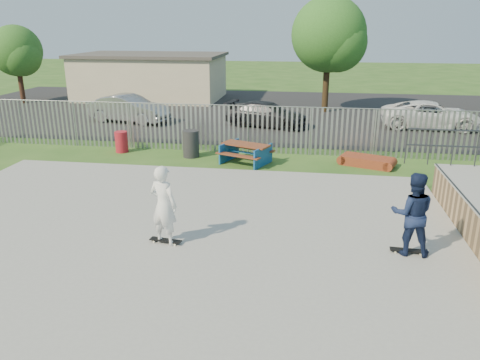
# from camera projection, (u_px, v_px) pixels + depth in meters

# --- Properties ---
(ground) EXTENTS (120.00, 120.00, 0.00)m
(ground) POSITION_uv_depth(u_px,v_px,m) (161.00, 243.00, 11.73)
(ground) COLOR #2E581E
(ground) RESTS_ON ground
(concrete_slab) EXTENTS (15.00, 12.00, 0.15)m
(concrete_slab) POSITION_uv_depth(u_px,v_px,m) (160.00, 241.00, 11.71)
(concrete_slab) COLOR #969691
(concrete_slab) RESTS_ON ground
(fence) EXTENTS (26.04, 16.02, 2.00)m
(fence) POSITION_uv_depth(u_px,v_px,m) (230.00, 157.00, 15.58)
(fence) COLOR gray
(fence) RESTS_ON ground
(picnic_table) EXTENTS (2.29, 2.11, 0.78)m
(picnic_table) POSITION_uv_depth(u_px,v_px,m) (246.00, 153.00, 18.36)
(picnic_table) COLOR brown
(picnic_table) RESTS_ON ground
(funbox) EXTENTS (1.99, 1.48, 0.36)m
(funbox) POSITION_uv_depth(u_px,v_px,m) (367.00, 161.00, 18.10)
(funbox) COLOR maroon
(funbox) RESTS_ON ground
(trash_bin_red) EXTENTS (0.53, 0.53, 0.89)m
(trash_bin_red) POSITION_uv_depth(u_px,v_px,m) (121.00, 142.00, 19.94)
(trash_bin_red) COLOR #A91A26
(trash_bin_red) RESTS_ON ground
(trash_bin_grey) EXTENTS (0.66, 0.66, 1.10)m
(trash_bin_grey) POSITION_uv_depth(u_px,v_px,m) (191.00, 144.00, 19.19)
(trash_bin_grey) COLOR #28282B
(trash_bin_grey) RESTS_ON ground
(parking_lot) EXTENTS (40.00, 18.00, 0.02)m
(parking_lot) POSITION_uv_depth(u_px,v_px,m) (253.00, 111.00, 29.55)
(parking_lot) COLOR black
(parking_lot) RESTS_ON ground
(car_silver) EXTENTS (4.76, 2.49, 1.49)m
(car_silver) POSITION_uv_depth(u_px,v_px,m) (129.00, 109.00, 25.89)
(car_silver) COLOR #A1A1A5
(car_silver) RESTS_ON parking_lot
(car_dark) EXTENTS (4.74, 2.79, 1.29)m
(car_dark) POSITION_uv_depth(u_px,v_px,m) (267.00, 114.00, 24.81)
(car_dark) COLOR black
(car_dark) RESTS_ON parking_lot
(car_white) EXTENTS (5.14, 2.59, 1.40)m
(car_white) POSITION_uv_depth(u_px,v_px,m) (431.00, 115.00, 24.33)
(car_white) COLOR white
(car_white) RESTS_ON parking_lot
(building) EXTENTS (10.40, 6.40, 3.20)m
(building) POSITION_uv_depth(u_px,v_px,m) (151.00, 76.00, 33.92)
(building) COLOR beige
(building) RESTS_ON ground
(tree_left) EXTENTS (3.37, 3.37, 5.20)m
(tree_left) POSITION_uv_depth(u_px,v_px,m) (16.00, 51.00, 31.29)
(tree_left) COLOR #44271B
(tree_left) RESTS_ON ground
(tree_mid) EXTENTS (4.43, 4.43, 6.84)m
(tree_mid) POSITION_uv_depth(u_px,v_px,m) (329.00, 35.00, 27.71)
(tree_mid) COLOR #382816
(tree_mid) RESTS_ON ground
(skateboard_a) EXTENTS (0.81, 0.24, 0.08)m
(skateboard_a) POSITION_uv_depth(u_px,v_px,m) (408.00, 251.00, 10.92)
(skateboard_a) COLOR black
(skateboard_a) RESTS_ON concrete_slab
(skateboard_b) EXTENTS (0.82, 0.32, 0.08)m
(skateboard_b) POSITION_uv_depth(u_px,v_px,m) (166.00, 241.00, 11.42)
(skateboard_b) COLOR black
(skateboard_b) RESTS_ON concrete_slab
(skater_navy) EXTENTS (0.99, 0.79, 1.97)m
(skater_navy) POSITION_uv_depth(u_px,v_px,m) (412.00, 214.00, 10.62)
(skater_navy) COLOR #152043
(skater_navy) RESTS_ON concrete_slab
(skater_white) EXTENTS (0.83, 0.67, 1.97)m
(skater_white) POSITION_uv_depth(u_px,v_px,m) (164.00, 205.00, 11.12)
(skater_white) COLOR white
(skater_white) RESTS_ON concrete_slab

